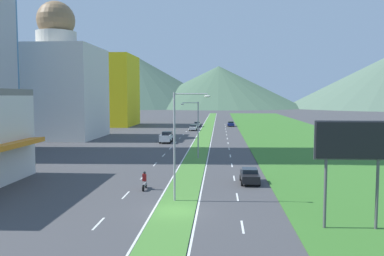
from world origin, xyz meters
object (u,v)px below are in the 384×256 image
object	(u,v)px
street_lamp_mid	(196,126)
billboard_roadside	(353,147)
street_lamp_near	(178,139)
pickup_truck_0	(166,137)
motorcycle_rider	(145,182)
car_3	(197,124)
car_1	(250,176)
car_2	(193,128)
car_4	(231,124)

from	to	relation	value
street_lamp_mid	billboard_roadside	size ratio (longest dim) A/B	1.11
street_lamp_near	pickup_truck_0	xyz separation A→B (m)	(-6.94, 43.81, -4.44)
billboard_roadside	pickup_truck_0	xyz separation A→B (m)	(-19.38, 50.29, -4.70)
street_lamp_mid	motorcycle_rider	distance (m)	20.59
car_3	pickup_truck_0	world-z (taller)	pickup_truck_0
street_lamp_near	pickup_truck_0	bearing A→B (deg)	99.01
car_3	car_1	bearing A→B (deg)	-172.70
billboard_roadside	car_3	size ratio (longest dim) A/B	1.76
billboard_roadside	car_2	bearing A→B (deg)	101.57
car_2	pickup_truck_0	world-z (taller)	pickup_truck_0
street_lamp_near	car_4	size ratio (longest dim) A/B	2.34
car_1	car_4	size ratio (longest dim) A/B	1.03
street_lamp_near	billboard_roadside	bearing A→B (deg)	-27.53
car_1	street_lamp_mid	bearing A→B (deg)	-157.99
billboard_roadside	pickup_truck_0	size ratio (longest dim) A/B	1.38
pickup_truck_0	motorcycle_rider	world-z (taller)	pickup_truck_0
car_1	pickup_truck_0	size ratio (longest dim) A/B	0.77
car_1	street_lamp_near	bearing A→B (deg)	-41.02
car_4	pickup_truck_0	bearing A→B (deg)	-17.82
street_lamp_near	pickup_truck_0	distance (m)	44.58
street_lamp_mid	car_3	distance (m)	60.54
car_2	car_4	distance (m)	18.43
street_lamp_mid	pickup_truck_0	distance (m)	21.45
car_2	motorcycle_rider	size ratio (longest dim) A/B	2.11
street_lamp_near	motorcycle_rider	size ratio (longest dim) A/B	4.70
pickup_truck_0	street_lamp_mid	bearing A→B (deg)	-160.55
car_3	billboard_roadside	bearing A→B (deg)	-170.25
pickup_truck_0	car_1	bearing A→B (deg)	-159.39
car_4	pickup_truck_0	world-z (taller)	pickup_truck_0
street_lamp_near	billboard_roadside	size ratio (longest dim) A/B	1.26
street_lamp_mid	car_2	size ratio (longest dim) A/B	1.95
street_lamp_mid	pickup_truck_0	size ratio (longest dim) A/B	1.53
billboard_roadside	car_4	distance (m)	93.38
street_lamp_near	car_1	distance (m)	11.15
motorcycle_rider	car_4	bearing A→B (deg)	-7.29
street_lamp_near	motorcycle_rider	distance (m)	7.25
pickup_truck_0	street_lamp_near	bearing A→B (deg)	-170.99
pickup_truck_0	car_2	bearing A→B (deg)	-7.16
car_3	pickup_truck_0	bearing A→B (deg)	174.65
street_lamp_mid	motorcycle_rider	world-z (taller)	street_lamp_mid
street_lamp_near	car_4	distance (m)	86.99
car_4	motorcycle_rider	bearing A→B (deg)	-7.29
street_lamp_mid	billboard_roadside	bearing A→B (deg)	-67.88
street_lamp_mid	car_4	distance (m)	63.19
billboard_roadside	car_4	xyz separation A→B (m)	(-5.62, 93.08, -4.94)
car_3	motorcycle_rider	world-z (taller)	motorcycle_rider
car_3	car_4	bearing A→B (deg)	-76.62
motorcycle_rider	car_2	bearing A→B (deg)	-0.22
car_2	motorcycle_rider	bearing A→B (deg)	179.78
street_lamp_mid	car_2	xyz separation A→B (m)	(-3.57, 47.41, -3.99)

